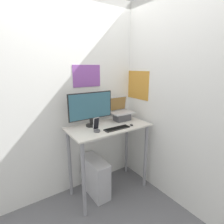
{
  "coord_description": "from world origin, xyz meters",
  "views": [
    {
      "loc": [
        -1.17,
        -1.54,
        1.72
      ],
      "look_at": [
        0.05,
        0.27,
        1.15
      ],
      "focal_mm": 28.0,
      "sensor_mm": 36.0,
      "label": 1
    }
  ],
  "objects_px": {
    "laptop": "(121,114)",
    "computer_tower": "(95,176)",
    "monitor": "(91,108)",
    "mouse": "(131,125)",
    "cell_phone": "(97,128)",
    "keyboard": "(117,128)"
  },
  "relations": [
    {
      "from": "mouse",
      "to": "computer_tower",
      "type": "height_order",
      "value": "mouse"
    },
    {
      "from": "laptop",
      "to": "mouse",
      "type": "height_order",
      "value": "laptop"
    },
    {
      "from": "laptop",
      "to": "computer_tower",
      "type": "bearing_deg",
      "value": -172.33
    },
    {
      "from": "mouse",
      "to": "computer_tower",
      "type": "bearing_deg",
      "value": 153.95
    },
    {
      "from": "monitor",
      "to": "computer_tower",
      "type": "bearing_deg",
      "value": -92.39
    },
    {
      "from": "laptop",
      "to": "computer_tower",
      "type": "xyz_separation_m",
      "value": [
        -0.48,
        -0.06,
        -0.8
      ]
    },
    {
      "from": "cell_phone",
      "to": "laptop",
      "type": "bearing_deg",
      "value": 21.64
    },
    {
      "from": "laptop",
      "to": "mouse",
      "type": "distance_m",
      "value": 0.29
    },
    {
      "from": "monitor",
      "to": "cell_phone",
      "type": "height_order",
      "value": "monitor"
    },
    {
      "from": "monitor",
      "to": "computer_tower",
      "type": "height_order",
      "value": "monitor"
    },
    {
      "from": "monitor",
      "to": "mouse",
      "type": "distance_m",
      "value": 0.57
    },
    {
      "from": "laptop",
      "to": "computer_tower",
      "type": "relative_size",
      "value": 0.63
    },
    {
      "from": "keyboard",
      "to": "cell_phone",
      "type": "bearing_deg",
      "value": 166.86
    },
    {
      "from": "cell_phone",
      "to": "computer_tower",
      "type": "relative_size",
      "value": 0.34
    },
    {
      "from": "mouse",
      "to": "keyboard",
      "type": "bearing_deg",
      "value": 176.92
    },
    {
      "from": "cell_phone",
      "to": "computer_tower",
      "type": "distance_m",
      "value": 0.77
    },
    {
      "from": "monitor",
      "to": "mouse",
      "type": "height_order",
      "value": "monitor"
    },
    {
      "from": "cell_phone",
      "to": "keyboard",
      "type": "bearing_deg",
      "value": -13.14
    },
    {
      "from": "mouse",
      "to": "computer_tower",
      "type": "relative_size",
      "value": 0.1
    },
    {
      "from": "cell_phone",
      "to": "monitor",
      "type": "bearing_deg",
      "value": 78.47
    },
    {
      "from": "monitor",
      "to": "keyboard",
      "type": "xyz_separation_m",
      "value": [
        0.21,
        -0.28,
        -0.23
      ]
    },
    {
      "from": "keyboard",
      "to": "cell_phone",
      "type": "distance_m",
      "value": 0.27
    }
  ]
}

